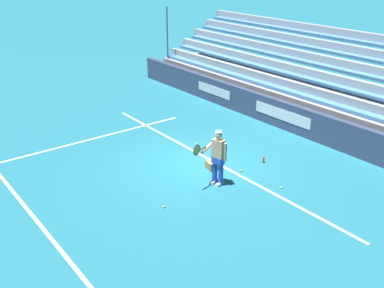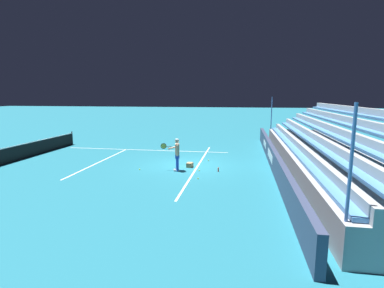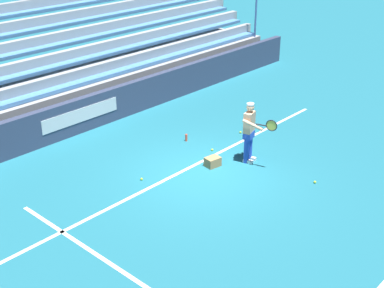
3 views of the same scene
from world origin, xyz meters
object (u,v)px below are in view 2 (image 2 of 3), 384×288
tennis_net (24,151)px  tennis_ball_far_right (140,169)px  tennis_ball_on_baseline (199,170)px  water_bottle (218,170)px  tennis_player (177,154)px  tennis_ball_by_box (198,178)px  ball_box_cardboard (190,165)px  tennis_ball_far_left (208,160)px

tennis_net → tennis_ball_far_right: bearing=-101.0°
tennis_net → tennis_ball_on_baseline: bearing=-96.3°
water_bottle → tennis_net: 12.48m
tennis_player → tennis_ball_by_box: 2.11m
ball_box_cardboard → tennis_ball_on_baseline: bearing=-138.8°
ball_box_cardboard → tennis_ball_far_right: 2.78m
tennis_ball_by_box → tennis_net: tennis_net is taller
tennis_ball_on_baseline → tennis_net: 11.48m
tennis_ball_by_box → tennis_ball_on_baseline: (1.55, 0.17, 0.00)m
ball_box_cardboard → water_bottle: ball_box_cardboard is taller
ball_box_cardboard → tennis_ball_by_box: bearing=-160.7°
water_bottle → tennis_ball_by_box: bearing=151.5°
water_bottle → ball_box_cardboard: bearing=66.6°
water_bottle → tennis_net: tennis_net is taller
tennis_ball_far_right → water_bottle: water_bottle is taller
tennis_ball_by_box → tennis_ball_on_baseline: same height
tennis_ball_far_left → tennis_ball_by_box: bearing=179.4°
tennis_ball_far_right → tennis_ball_on_baseline: size_ratio=1.00×
tennis_ball_far_right → tennis_net: bearing=79.0°
ball_box_cardboard → tennis_ball_by_box: size_ratio=6.06×
ball_box_cardboard → tennis_ball_far_right: ball_box_cardboard is taller
tennis_player → tennis_ball_on_baseline: size_ratio=25.98×
tennis_ball_by_box → water_bottle: 1.78m
tennis_ball_far_right → tennis_ball_far_left: size_ratio=1.00×
tennis_ball_far_right → water_bottle: size_ratio=0.30×
tennis_player → tennis_ball_far_right: bearing=94.2°
tennis_ball_far_left → tennis_net: (-1.32, 11.61, 0.46)m
ball_box_cardboard → tennis_ball_on_baseline: 0.97m
tennis_player → tennis_ball_far_left: tennis_player is taller
tennis_ball_on_baseline → tennis_net: size_ratio=0.01×
ball_box_cardboard → water_bottle: size_ratio=1.82×
tennis_ball_on_baseline → water_bottle: (0.01, -1.02, 0.08)m
tennis_ball_far_right → tennis_ball_by_box: (-1.23, -3.37, 0.00)m
tennis_net → tennis_ball_far_left: bearing=-83.5°
tennis_ball_far_right → tennis_player: bearing=-85.8°
tennis_ball_far_left → tennis_ball_far_right: bearing=130.4°
tennis_ball_far_left → tennis_ball_on_baseline: size_ratio=1.00×
tennis_ball_far_right → tennis_ball_by_box: same height
tennis_player → tennis_ball_far_left: 3.21m
tennis_player → ball_box_cardboard: tennis_player is taller
ball_box_cardboard → water_bottle: 1.80m
tennis_ball_far_left → tennis_ball_on_baseline: (-2.58, 0.21, 0.00)m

